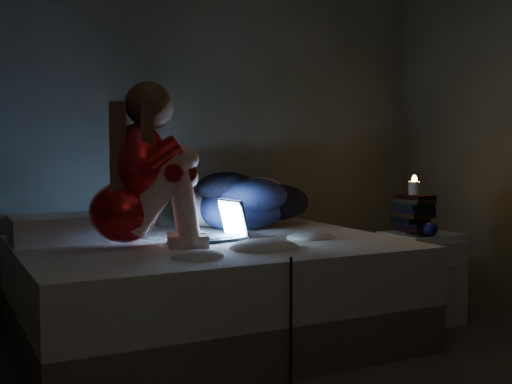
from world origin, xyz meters
TOP-DOWN VIEW (x-y plane):
  - wall_back at (0.00, 1.91)m, footprint 3.60×0.02m
  - bed at (-0.18, 1.10)m, footprint 1.96×1.47m
  - pillow at (-0.90, 1.43)m, footprint 0.48×0.34m
  - woman at (-0.65, 1.09)m, footprint 0.59×0.47m
  - laptop at (-0.16, 1.10)m, footprint 0.36×0.29m
  - clothes_pile at (0.22, 1.53)m, footprint 0.70×0.62m
  - nightstand at (1.08, 0.86)m, footprint 0.40×0.36m
  - book_stack at (1.09, 0.94)m, footprint 0.19×0.25m
  - candle at (1.09, 0.94)m, footprint 0.07×0.07m
  - phone at (0.98, 0.79)m, footprint 0.09×0.15m
  - blue_orb at (1.02, 0.73)m, footprint 0.08×0.08m

SIDE VIEW (x-z plane):
  - nightstand at x=1.08m, z-range 0.00..0.53m
  - bed at x=-0.18m, z-range 0.00..0.54m
  - phone at x=0.98m, z-range 0.53..0.54m
  - blue_orb at x=1.02m, z-range 0.53..0.61m
  - pillow at x=-0.90m, z-range 0.54..0.68m
  - book_stack at x=1.09m, z-range 0.53..0.75m
  - laptop at x=-0.16m, z-range 0.54..0.77m
  - clothes_pile at x=0.22m, z-range 0.54..0.90m
  - candle at x=1.09m, z-range 0.75..0.83m
  - woman at x=-0.65m, z-range 0.54..1.37m
  - wall_back at x=0.00m, z-range 0.00..2.60m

